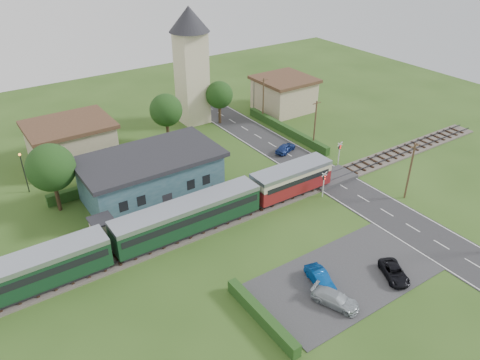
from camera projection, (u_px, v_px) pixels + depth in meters
ground at (277, 212)px, 52.25m from camera, size 120.00×120.00×0.00m
railway_track at (267, 203)px, 53.63m from camera, size 76.00×3.20×0.49m
road at (342, 186)px, 57.08m from camera, size 6.00×70.00×0.05m
car_park at (345, 277)px, 42.89m from camera, size 17.00×9.00×0.08m
crossing_deck at (331, 178)px, 58.42m from camera, size 6.20×3.40×0.45m
platform at (176, 217)px, 51.02m from camera, size 30.00×3.00×0.45m
equipment_hut at (103, 229)px, 46.39m from camera, size 2.30×2.30×2.55m
station_building at (151, 175)px, 53.95m from camera, size 16.00×9.00×5.30m
train at (160, 226)px, 46.16m from camera, size 43.20×2.90×3.40m
church_tower at (191, 57)px, 69.66m from camera, size 6.00×6.00×17.60m
house_west at (71, 142)px, 61.53m from camera, size 10.80×8.80×5.50m
house_east at (284, 94)px, 77.77m from camera, size 8.80×8.80×5.50m
hedge_carpark at (262, 316)px, 38.00m from camera, size 0.80×9.00×1.20m
hedge_roadside at (286, 130)px, 70.32m from camera, size 0.80×18.00×1.20m
hedge_station at (138, 175)px, 58.21m from camera, size 22.00×0.80×1.30m
tree_a at (51, 168)px, 49.92m from camera, size 5.20×5.20×8.00m
tree_b at (166, 110)px, 65.29m from camera, size 4.60×4.60×7.34m
tree_c at (219, 95)px, 71.75m from camera, size 4.20×4.20×6.78m
utility_pole_b at (410, 171)px, 53.01m from camera, size 1.40×0.22×7.00m
utility_pole_c at (315, 124)px, 64.50m from camera, size 1.40×0.22×7.00m
utility_pole_d at (263, 99)px, 73.11m from camera, size 1.40×0.22×7.00m
crossing_signal_near at (324, 181)px, 53.99m from camera, size 0.84×0.28×3.28m
crossing_signal_far at (340, 150)px, 60.92m from camera, size 0.84×0.28×3.28m
streetlamp_west at (24, 170)px, 54.43m from camera, size 0.30×0.30×5.15m
streetlamp_east at (254, 92)px, 77.87m from camera, size 0.30×0.30×5.15m
car_on_road at (285, 148)px, 64.81m from camera, size 3.90×2.62×1.23m
car_park_blue at (320, 279)px, 41.72m from camera, size 2.16×4.03×1.26m
car_park_silver at (335, 299)px, 39.55m from camera, size 3.13×4.50×1.21m
car_park_dark at (394, 272)px, 42.58m from camera, size 3.27×4.23×1.07m
pedestrian_near at (212, 193)px, 53.09m from camera, size 0.70×0.46×1.91m
pedestrian_far at (115, 234)px, 46.57m from camera, size 0.80×0.92×1.63m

